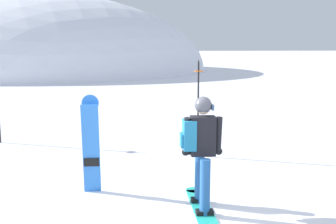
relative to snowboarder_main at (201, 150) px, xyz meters
The scene contains 4 objects.
ridge_peak_main 35.42m from the snowboarder_main, 106.46° to the left, with size 31.71×28.54×14.26m.
snowboarder_main is the anchor object (origin of this frame).
spare_snowboard 1.88m from the snowboarder_main, 153.11° to the left, with size 0.28×0.22×1.65m.
piste_marker_near 3.01m from the snowboarder_main, 81.63° to the left, with size 0.20×0.20×2.15m.
Camera 1 is at (-0.60, -5.18, 2.46)m, focal length 44.17 mm.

